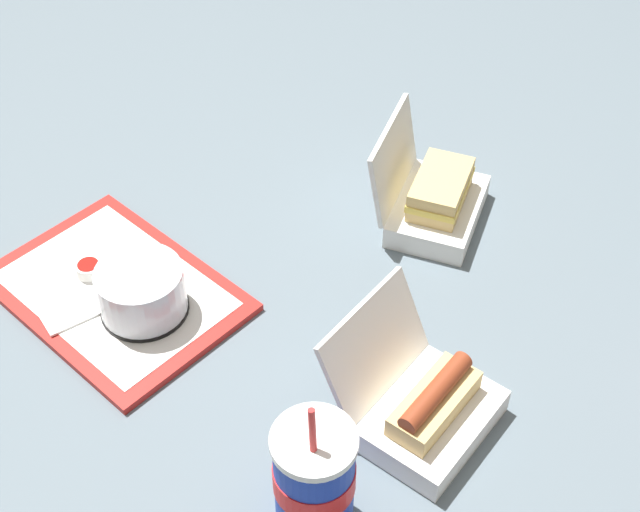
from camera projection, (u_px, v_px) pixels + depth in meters
ground_plane at (334, 301)px, 1.34m from camera, size 3.20×3.20×0.00m
food_tray at (116, 292)px, 1.34m from camera, size 0.41×0.32×0.01m
cake_container at (142, 292)px, 1.28m from camera, size 0.13×0.13×0.08m
ketchup_cup at (89, 269)px, 1.35m from camera, size 0.04×0.04×0.02m
napkin_stack at (70, 301)px, 1.32m from camera, size 0.10×0.10×0.00m
plastic_fork at (130, 254)px, 1.39m from camera, size 0.11×0.03×0.00m
clamshell_hotdog_center at (425, 406)px, 1.15m from camera, size 0.23×0.22×0.16m
clamshell_sandwich_front at (434, 198)px, 1.44m from camera, size 0.24×0.25×0.17m
soda_cup_front at (314, 480)px, 1.02m from camera, size 0.10×0.10×0.23m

